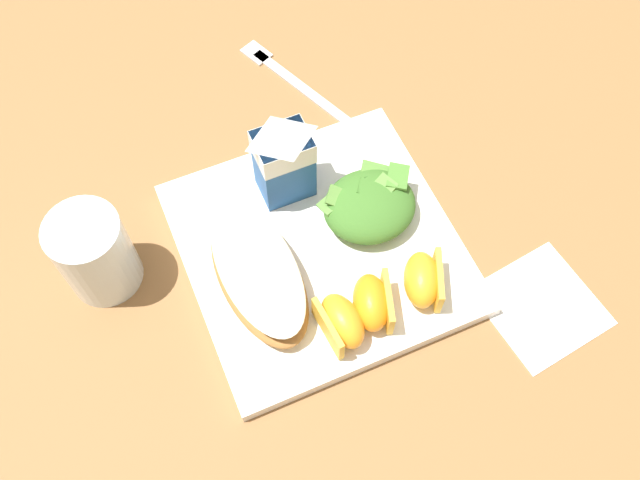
{
  "coord_description": "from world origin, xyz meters",
  "views": [
    {
      "loc": [
        -0.14,
        -0.32,
        0.67
      ],
      "look_at": [
        0.0,
        0.0,
        0.03
      ],
      "focal_mm": 39.38,
      "sensor_mm": 36.0,
      "label": 1
    }
  ],
  "objects_px": {
    "orange_wedge_front": "(341,322)",
    "paper_napkin": "(541,306)",
    "green_salad_pile": "(369,205)",
    "milk_carton": "(283,156)",
    "white_plate": "(320,248)",
    "drinking_clear_cup": "(95,254)",
    "metal_fork": "(289,77)",
    "orange_wedge_rear": "(423,280)",
    "orange_wedge_middle": "(373,302)",
    "cheesy_pizza_bread": "(258,273)"
  },
  "relations": [
    {
      "from": "green_salad_pile",
      "to": "orange_wedge_rear",
      "type": "bearing_deg",
      "value": -82.83
    },
    {
      "from": "orange_wedge_front",
      "to": "orange_wedge_middle",
      "type": "height_order",
      "value": "same"
    },
    {
      "from": "metal_fork",
      "to": "drinking_clear_cup",
      "type": "relative_size",
      "value": 1.8
    },
    {
      "from": "orange_wedge_middle",
      "to": "metal_fork",
      "type": "bearing_deg",
      "value": 82.44
    },
    {
      "from": "orange_wedge_rear",
      "to": "paper_napkin",
      "type": "xyz_separation_m",
      "value": [
        0.11,
        -0.06,
        -0.03
      ]
    },
    {
      "from": "white_plate",
      "to": "orange_wedge_front",
      "type": "xyz_separation_m",
      "value": [
        -0.02,
        -0.1,
        0.03
      ]
    },
    {
      "from": "milk_carton",
      "to": "orange_wedge_middle",
      "type": "relative_size",
      "value": 1.61
    },
    {
      "from": "green_salad_pile",
      "to": "milk_carton",
      "type": "relative_size",
      "value": 0.98
    },
    {
      "from": "paper_napkin",
      "to": "metal_fork",
      "type": "height_order",
      "value": "metal_fork"
    },
    {
      "from": "cheesy_pizza_bread",
      "to": "orange_wedge_middle",
      "type": "xyz_separation_m",
      "value": [
        0.09,
        -0.08,
        0.0
      ]
    },
    {
      "from": "orange_wedge_rear",
      "to": "paper_napkin",
      "type": "relative_size",
      "value": 0.63
    },
    {
      "from": "cheesy_pizza_bread",
      "to": "orange_wedge_front",
      "type": "height_order",
      "value": "orange_wedge_front"
    },
    {
      "from": "green_salad_pile",
      "to": "metal_fork",
      "type": "relative_size",
      "value": 0.6
    },
    {
      "from": "orange_wedge_front",
      "to": "orange_wedge_rear",
      "type": "xyz_separation_m",
      "value": [
        0.09,
        0.01,
        0.0
      ]
    },
    {
      "from": "orange_wedge_front",
      "to": "milk_carton",
      "type": "bearing_deg",
      "value": 85.77
    },
    {
      "from": "drinking_clear_cup",
      "to": "paper_napkin",
      "type": "bearing_deg",
      "value": -27.88
    },
    {
      "from": "orange_wedge_rear",
      "to": "milk_carton",
      "type": "bearing_deg",
      "value": 115.82
    },
    {
      "from": "green_salad_pile",
      "to": "paper_napkin",
      "type": "distance_m",
      "value": 0.21
    },
    {
      "from": "white_plate",
      "to": "metal_fork",
      "type": "xyz_separation_m",
      "value": [
        0.06,
        0.24,
        -0.01
      ]
    },
    {
      "from": "orange_wedge_middle",
      "to": "white_plate",
      "type": "bearing_deg",
      "value": 101.3
    },
    {
      "from": "white_plate",
      "to": "metal_fork",
      "type": "height_order",
      "value": "white_plate"
    },
    {
      "from": "paper_napkin",
      "to": "metal_fork",
      "type": "relative_size",
      "value": 0.61
    },
    {
      "from": "white_plate",
      "to": "orange_wedge_middle",
      "type": "relative_size",
      "value": 4.1
    },
    {
      "from": "cheesy_pizza_bread",
      "to": "orange_wedge_middle",
      "type": "relative_size",
      "value": 2.53
    },
    {
      "from": "orange_wedge_front",
      "to": "paper_napkin",
      "type": "relative_size",
      "value": 0.57
    },
    {
      "from": "white_plate",
      "to": "orange_wedge_rear",
      "type": "height_order",
      "value": "orange_wedge_rear"
    },
    {
      "from": "orange_wedge_front",
      "to": "drinking_clear_cup",
      "type": "relative_size",
      "value": 0.62
    },
    {
      "from": "orange_wedge_front",
      "to": "drinking_clear_cup",
      "type": "bearing_deg",
      "value": 141.25
    },
    {
      "from": "orange_wedge_middle",
      "to": "orange_wedge_rear",
      "type": "xyz_separation_m",
      "value": [
        0.06,
        0.0,
        0.0
      ]
    },
    {
      "from": "milk_carton",
      "to": "drinking_clear_cup",
      "type": "height_order",
      "value": "milk_carton"
    },
    {
      "from": "white_plate",
      "to": "metal_fork",
      "type": "distance_m",
      "value": 0.25
    },
    {
      "from": "cheesy_pizza_bread",
      "to": "milk_carton",
      "type": "distance_m",
      "value": 0.12
    },
    {
      "from": "white_plate",
      "to": "paper_napkin",
      "type": "distance_m",
      "value": 0.24
    },
    {
      "from": "milk_carton",
      "to": "orange_wedge_front",
      "type": "relative_size",
      "value": 1.76
    },
    {
      "from": "white_plate",
      "to": "green_salad_pile",
      "type": "height_order",
      "value": "green_salad_pile"
    },
    {
      "from": "milk_carton",
      "to": "orange_wedge_middle",
      "type": "bearing_deg",
      "value": -81.86
    },
    {
      "from": "orange_wedge_rear",
      "to": "orange_wedge_middle",
      "type": "bearing_deg",
      "value": -177.83
    },
    {
      "from": "orange_wedge_middle",
      "to": "paper_napkin",
      "type": "bearing_deg",
      "value": -19.8
    },
    {
      "from": "white_plate",
      "to": "orange_wedge_rear",
      "type": "relative_size",
      "value": 4.03
    },
    {
      "from": "metal_fork",
      "to": "drinking_clear_cup",
      "type": "distance_m",
      "value": 0.33
    },
    {
      "from": "orange_wedge_middle",
      "to": "orange_wedge_rear",
      "type": "distance_m",
      "value": 0.06
    },
    {
      "from": "orange_wedge_middle",
      "to": "orange_wedge_rear",
      "type": "relative_size",
      "value": 0.98
    },
    {
      "from": "green_salad_pile",
      "to": "orange_wedge_front",
      "type": "distance_m",
      "value": 0.14
    },
    {
      "from": "green_salad_pile",
      "to": "orange_wedge_middle",
      "type": "bearing_deg",
      "value": -113.53
    },
    {
      "from": "orange_wedge_middle",
      "to": "paper_napkin",
      "type": "distance_m",
      "value": 0.18
    },
    {
      "from": "orange_wedge_rear",
      "to": "metal_fork",
      "type": "relative_size",
      "value": 0.39
    },
    {
      "from": "metal_fork",
      "to": "paper_napkin",
      "type": "bearing_deg",
      "value": -72.32
    },
    {
      "from": "cheesy_pizza_bread",
      "to": "orange_wedge_rear",
      "type": "height_order",
      "value": "orange_wedge_rear"
    },
    {
      "from": "white_plate",
      "to": "orange_wedge_middle",
      "type": "xyz_separation_m",
      "value": [
        0.02,
        -0.09,
        0.03
      ]
    },
    {
      "from": "milk_carton",
      "to": "orange_wedge_front",
      "type": "distance_m",
      "value": 0.18
    }
  ]
}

